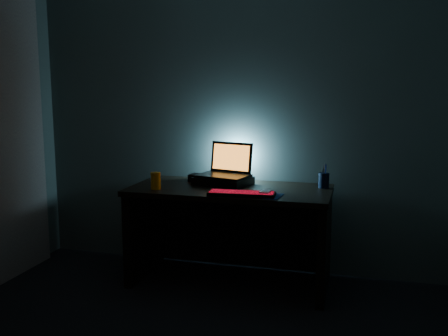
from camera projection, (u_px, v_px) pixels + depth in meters
name	position (u px, v px, depth m)	size (l,w,h in m)	color
room	(134.00, 146.00, 2.12)	(3.50, 4.00, 2.50)	black
desk	(232.00, 219.00, 3.84)	(1.50, 0.70, 0.75)	black
curtain	(14.00, 131.00, 3.94)	(0.06, 0.65, 2.30)	#B1A98E
riser	(223.00, 181.00, 3.86)	(0.40, 0.30, 0.06)	black
laptop	(226.00, 168.00, 3.89)	(0.43, 0.37, 0.26)	black
keyboard	(242.00, 194.00, 3.47)	(0.48, 0.18, 0.03)	black
mousepad	(266.00, 196.00, 3.46)	(0.22, 0.20, 0.00)	#0B2450
mouse	(266.00, 193.00, 3.46)	(0.07, 0.11, 0.03)	gray
pen_cup	(324.00, 180.00, 3.73)	(0.08, 0.08, 0.11)	black
juice_glass	(156.00, 181.00, 3.68)	(0.07, 0.07, 0.13)	orange
router	(200.00, 177.00, 4.01)	(0.16, 0.14, 0.05)	black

